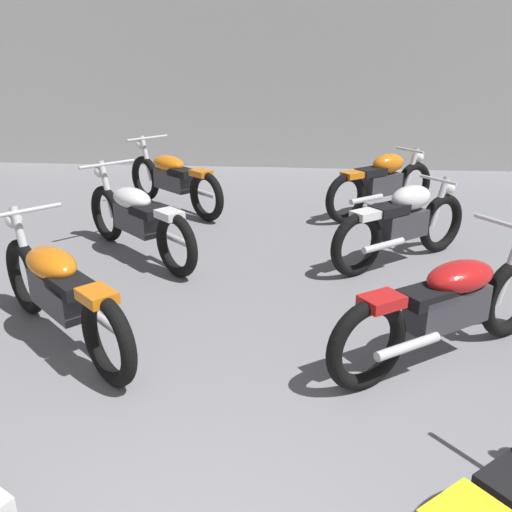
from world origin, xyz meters
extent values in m
cube|color=#B2B2AD|center=(0.00, 9.90, 1.80)|extent=(12.83, 0.24, 3.60)
torus|color=black|center=(-2.01, 3.33, 0.34)|extent=(0.56, 0.54, 0.67)
torus|color=black|center=(-0.92, 2.31, 0.34)|extent=(0.56, 0.54, 0.67)
cylinder|color=silver|center=(-1.96, 3.28, 0.65)|extent=(0.25, 0.24, 0.66)
cube|color=#38383D|center=(-1.47, 2.82, 0.44)|extent=(0.65, 0.63, 0.28)
ellipsoid|color=orange|center=(-1.54, 2.89, 0.66)|extent=(0.66, 0.64, 0.22)
cube|color=black|center=(-1.31, 2.67, 0.57)|extent=(0.46, 0.45, 0.10)
cube|color=orange|center=(-0.99, 2.37, 0.64)|extent=(0.34, 0.34, 0.08)
cylinder|color=silver|center=(-1.91, 3.24, 0.96)|extent=(0.49, 0.52, 0.04)
sphere|color=white|center=(-2.06, 3.37, 0.84)|extent=(0.14, 0.14, 0.14)
cylinder|color=silver|center=(-1.01, 2.57, 0.32)|extent=(0.45, 0.43, 0.07)
torus|color=black|center=(-1.96, 5.29, 0.34)|extent=(0.56, 0.54, 0.67)
torus|color=black|center=(-0.88, 4.26, 0.34)|extent=(0.56, 0.54, 0.67)
cylinder|color=silver|center=(-1.90, 5.24, 0.65)|extent=(0.25, 0.24, 0.66)
cube|color=#38383D|center=(-1.42, 4.78, 0.44)|extent=(0.64, 0.63, 0.28)
ellipsoid|color=white|center=(-1.49, 4.84, 0.66)|extent=(0.65, 0.65, 0.22)
cube|color=black|center=(-1.26, 4.62, 0.57)|extent=(0.45, 0.45, 0.10)
cube|color=white|center=(-0.95, 4.33, 0.64)|extent=(0.34, 0.34, 0.08)
cylinder|color=silver|center=(-1.86, 5.20, 0.96)|extent=(0.50, 0.52, 0.04)
sphere|color=white|center=(-2.00, 5.34, 0.84)|extent=(0.14, 0.14, 0.14)
cylinder|color=silver|center=(-0.97, 4.52, 0.32)|extent=(0.45, 0.43, 0.07)
torus|color=black|center=(-2.01, 7.20, 0.34)|extent=(0.57, 0.53, 0.67)
torus|color=black|center=(-0.90, 6.19, 0.34)|extent=(0.57, 0.53, 0.67)
cylinder|color=silver|center=(-1.95, 7.15, 0.65)|extent=(0.25, 0.24, 0.66)
cube|color=#38383D|center=(-1.46, 6.70, 0.44)|extent=(0.65, 0.62, 0.28)
ellipsoid|color=orange|center=(-1.53, 6.76, 0.66)|extent=(0.66, 0.64, 0.22)
cube|color=black|center=(-1.29, 6.55, 0.57)|extent=(0.46, 0.45, 0.10)
cube|color=orange|center=(-0.97, 6.26, 0.64)|extent=(0.34, 0.34, 0.08)
cylinder|color=silver|center=(-1.91, 7.11, 0.96)|extent=(0.48, 0.53, 0.04)
sphere|color=white|center=(-2.06, 7.24, 0.84)|extent=(0.14, 0.14, 0.14)
cylinder|color=silver|center=(-1.00, 6.46, 0.32)|extent=(0.45, 0.42, 0.07)
torus|color=black|center=(2.07, 3.26, 0.34)|extent=(0.61, 0.47, 0.67)
torus|color=black|center=(0.84, 2.39, 0.34)|extent=(0.61, 0.47, 0.67)
cylinder|color=silver|center=(2.01, 3.21, 0.65)|extent=(0.26, 0.21, 0.66)
cube|color=#38383D|center=(1.46, 2.82, 0.44)|extent=(0.68, 0.58, 0.28)
ellipsoid|color=red|center=(1.54, 2.88, 0.66)|extent=(0.67, 0.61, 0.22)
cube|color=black|center=(1.28, 2.70, 0.57)|extent=(0.47, 0.43, 0.10)
cube|color=red|center=(0.93, 2.45, 0.64)|extent=(0.34, 0.32, 0.08)
cylinder|color=silver|center=(1.12, 2.43, 0.32)|extent=(0.49, 0.37, 0.07)
torus|color=black|center=(1.95, 5.24, 0.34)|extent=(0.59, 0.51, 0.67)
torus|color=black|center=(0.94, 4.43, 0.34)|extent=(0.59, 0.51, 0.67)
cylinder|color=silver|center=(1.89, 5.19, 0.59)|extent=(0.23, 0.21, 0.56)
cube|color=#38383D|center=(1.45, 4.83, 0.44)|extent=(0.60, 0.55, 0.28)
ellipsoid|color=white|center=(1.53, 4.90, 0.72)|extent=(0.58, 0.54, 0.26)
cube|color=black|center=(1.28, 4.70, 0.64)|extent=(0.46, 0.44, 0.10)
cube|color=white|center=(1.02, 4.49, 0.64)|extent=(0.34, 0.33, 0.08)
cylinder|color=silver|center=(1.85, 5.15, 0.85)|extent=(0.33, 0.40, 0.04)
sphere|color=white|center=(2.00, 5.28, 0.73)|extent=(0.14, 0.14, 0.14)
cylinder|color=silver|center=(1.22, 4.48, 0.32)|extent=(0.47, 0.40, 0.07)
torus|color=black|center=(1.96, 7.08, 0.34)|extent=(0.59, 0.50, 0.67)
torus|color=black|center=(0.95, 6.27, 0.34)|extent=(0.59, 0.50, 0.67)
cylinder|color=silver|center=(1.90, 7.03, 0.59)|extent=(0.23, 0.21, 0.56)
cube|color=#38383D|center=(1.46, 6.67, 0.44)|extent=(0.60, 0.54, 0.28)
ellipsoid|color=orange|center=(1.53, 6.73, 0.72)|extent=(0.58, 0.54, 0.26)
cube|color=black|center=(1.28, 6.53, 0.64)|extent=(0.46, 0.44, 0.10)
cube|color=orange|center=(1.03, 6.33, 0.64)|extent=(0.34, 0.33, 0.08)
cylinder|color=silver|center=(1.85, 6.99, 0.85)|extent=(0.33, 0.40, 0.04)
sphere|color=white|center=(2.01, 7.11, 0.73)|extent=(0.14, 0.14, 0.14)
cylinder|color=silver|center=(1.22, 6.32, 0.32)|extent=(0.47, 0.40, 0.07)
camera|label=1|loc=(0.38, -0.96, 2.23)|focal=39.15mm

